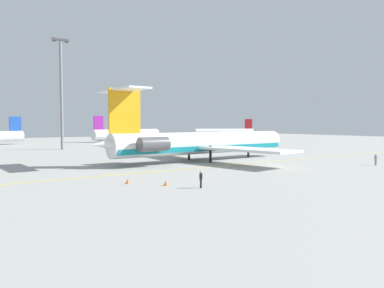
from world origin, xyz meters
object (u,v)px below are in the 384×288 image
at_px(main_jetliner, 200,143).
at_px(ground_crew_starboard, 201,177).
at_px(ground_crew_portside, 197,145).
at_px(ground_crew_near_tail, 376,158).
at_px(light_mast, 61,89).
at_px(ground_crew_near_nose, 214,145).
at_px(safety_cone_nose, 127,181).
at_px(airliner_mid_right, 129,134).
at_px(safety_cone_wingtip, 166,183).
at_px(airliner_far_right, 223,132).

bearing_deg(main_jetliner, ground_crew_starboard, -127.73).
relative_size(ground_crew_portside, ground_crew_starboard, 0.99).
height_order(ground_crew_near_tail, light_mast, light_mast).
height_order(ground_crew_near_nose, safety_cone_nose, ground_crew_near_nose).
height_order(airliner_mid_right, ground_crew_near_tail, airliner_mid_right).
relative_size(main_jetliner, light_mast, 1.45).
bearing_deg(main_jetliner, safety_cone_nose, -145.65).
xyz_separation_m(main_jetliner, ground_crew_starboard, (-15.07, -22.23, -2.08)).
height_order(ground_crew_near_tail, ground_crew_portside, ground_crew_portside).
bearing_deg(ground_crew_portside, ground_crew_near_tail, 157.51).
bearing_deg(ground_crew_near_nose, safety_cone_wingtip, -127.26).
xyz_separation_m(safety_cone_nose, safety_cone_wingtip, (2.81, -3.35, 0.00)).
bearing_deg(airliner_mid_right, ground_crew_portside, -110.57).
bearing_deg(ground_crew_portside, airliner_mid_right, -33.56).
xyz_separation_m(airliner_mid_right, ground_crew_near_nose, (-1.17, -54.60, -1.55)).
xyz_separation_m(safety_cone_nose, light_mast, (7.83, 58.65, 14.70)).
height_order(ground_crew_near_nose, ground_crew_near_tail, ground_crew_near_nose).
xyz_separation_m(main_jetliner, airliner_mid_right, (20.11, 75.87, -0.46)).
xyz_separation_m(ground_crew_near_nose, light_mast, (-31.25, 21.69, 13.81)).
bearing_deg(light_mast, airliner_mid_right, 45.44).
relative_size(main_jetliner, safety_cone_wingtip, 72.70).
height_order(airliner_mid_right, light_mast, light_mast).
xyz_separation_m(ground_crew_portside, light_mast, (-27.34, 19.78, 13.88)).
height_order(airliner_far_right, safety_cone_wingtip, airliner_far_right).
bearing_deg(ground_crew_starboard, airliner_far_right, 44.78).
distance_m(ground_crew_near_tail, light_mast, 72.02).
bearing_deg(light_mast, ground_crew_starboard, -92.43).
bearing_deg(light_mast, safety_cone_nose, -97.60).
distance_m(ground_crew_near_nose, safety_cone_nose, 53.79).
relative_size(main_jetliner, ground_crew_near_tail, 23.78).
bearing_deg(safety_cone_nose, airliner_far_right, 47.66).
relative_size(ground_crew_near_nose, ground_crew_starboard, 1.06).
relative_size(airliner_far_right, ground_crew_near_nose, 15.31).
xyz_separation_m(airliner_far_right, ground_crew_near_tail, (-51.58, -104.42, -1.49)).
height_order(safety_cone_nose, safety_cone_wingtip, same).
xyz_separation_m(ground_crew_near_tail, light_mast, (-31.58, 63.21, 13.91)).
relative_size(ground_crew_near_tail, ground_crew_starboard, 0.97).
distance_m(airliner_far_right, safety_cone_wingtip, 135.77).
relative_size(airliner_mid_right, ground_crew_portside, 17.76).
relative_size(main_jetliner, ground_crew_portside, 23.29).
bearing_deg(safety_cone_wingtip, light_mast, 85.38).
bearing_deg(safety_cone_wingtip, safety_cone_nose, 130.05).
bearing_deg(main_jetliner, ground_crew_near_tail, -50.00).
distance_m(safety_cone_nose, safety_cone_wingtip, 4.37).
height_order(main_jetliner, ground_crew_starboard, main_jetliner).
distance_m(airliner_far_right, ground_crew_starboard, 136.77).
xyz_separation_m(ground_crew_starboard, safety_cone_nose, (-5.06, 6.53, -0.82)).
bearing_deg(ground_crew_near_nose, main_jetliner, -126.97).
xyz_separation_m(airliner_far_right, safety_cone_nose, (-90.99, -99.86, -2.28)).
height_order(main_jetliner, safety_cone_wingtip, main_jetliner).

